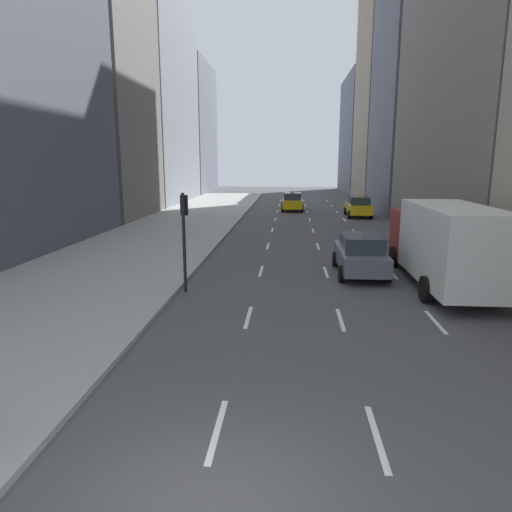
{
  "coord_description": "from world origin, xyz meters",
  "views": [
    {
      "loc": [
        1.04,
        -5.24,
        4.71
      ],
      "look_at": [
        -0.17,
        10.76,
        1.35
      ],
      "focal_mm": 32.0,
      "sensor_mm": 36.0,
      "label": 1
    }
  ],
  "objects_px": {
    "taxi_lead": "(358,206)",
    "taxi_second": "(292,202)",
    "box_truck": "(443,242)",
    "traffic_light_pole": "(184,226)",
    "sedan_black_near": "(361,254)"
  },
  "relations": [
    {
      "from": "taxi_lead",
      "to": "taxi_second",
      "type": "distance_m",
      "value": 7.1
    },
    {
      "from": "box_truck",
      "to": "traffic_light_pole",
      "type": "distance_m",
      "value": 9.69
    },
    {
      "from": "taxi_lead",
      "to": "box_truck",
      "type": "xyz_separation_m",
      "value": [
        0.0,
        -22.05,
        0.83
      ]
    },
    {
      "from": "box_truck",
      "to": "traffic_light_pole",
      "type": "bearing_deg",
      "value": -171.28
    },
    {
      "from": "taxi_lead",
      "to": "traffic_light_pole",
      "type": "height_order",
      "value": "traffic_light_pole"
    },
    {
      "from": "sedan_black_near",
      "to": "box_truck",
      "type": "xyz_separation_m",
      "value": [
        2.8,
        -1.59,
        0.84
      ]
    },
    {
      "from": "taxi_lead",
      "to": "box_truck",
      "type": "distance_m",
      "value": 22.07
    },
    {
      "from": "taxi_second",
      "to": "traffic_light_pole",
      "type": "distance_m",
      "value": 28.21
    },
    {
      "from": "sedan_black_near",
      "to": "box_truck",
      "type": "distance_m",
      "value": 3.33
    },
    {
      "from": "taxi_second",
      "to": "sedan_black_near",
      "type": "distance_m",
      "value": 24.99
    },
    {
      "from": "sedan_black_near",
      "to": "traffic_light_pole",
      "type": "distance_m",
      "value": 7.57
    },
    {
      "from": "box_truck",
      "to": "taxi_lead",
      "type": "bearing_deg",
      "value": 90.0
    },
    {
      "from": "taxi_lead",
      "to": "sedan_black_near",
      "type": "relative_size",
      "value": 0.99
    },
    {
      "from": "taxi_lead",
      "to": "sedan_black_near",
      "type": "bearing_deg",
      "value": -97.79
    },
    {
      "from": "taxi_second",
      "to": "box_truck",
      "type": "xyz_separation_m",
      "value": [
        5.6,
        -26.42,
        0.83
      ]
    }
  ]
}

